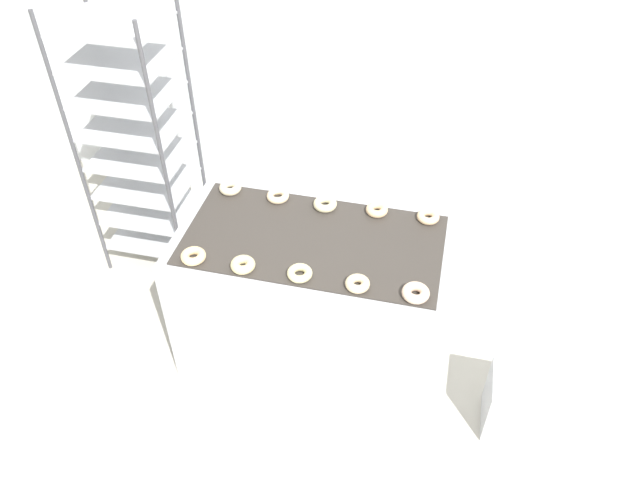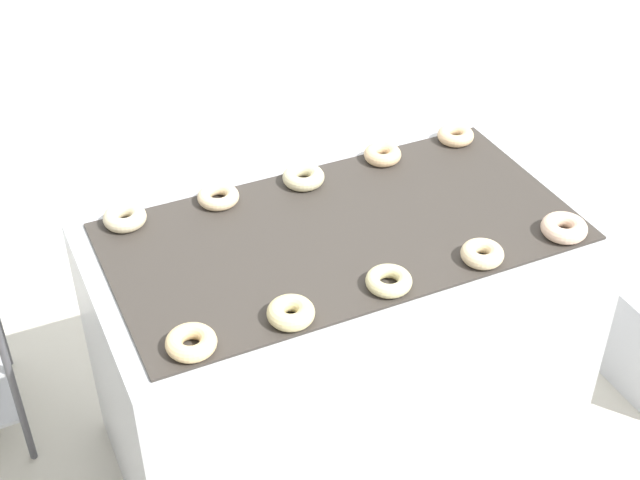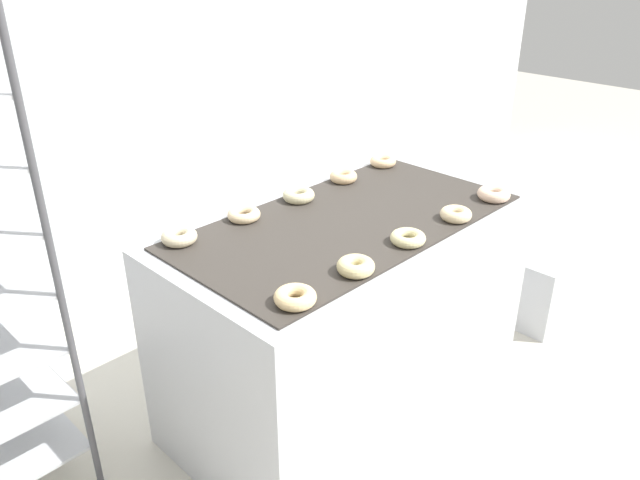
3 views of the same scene
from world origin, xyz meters
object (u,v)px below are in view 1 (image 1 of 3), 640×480
Objects in this scene: donut_near_leftmost at (193,256)px; donut_near_center at (300,273)px; baking_rack_cart at (138,141)px; donut_far_center at (325,204)px; donut_far_leftmost at (230,188)px; donut_far_left at (278,196)px; donut_near_left at (243,265)px; donut_near_right at (357,284)px; donut_near_rightmost at (416,293)px; glaze_bin at (517,404)px; fryer_machine at (314,297)px; donut_far_right at (377,210)px; donut_far_rightmost at (428,217)px.

donut_near_leftmost is 1.02× the size of donut_near_center.
baking_rack_cart reaches higher than donut_far_center.
donut_far_left is at bearing -1.65° from donut_far_leftmost.
baking_rack_cart is 13.89× the size of donut_far_center.
donut_near_left is 1.03× the size of donut_near_right.
glaze_bin is at bearing 0.75° from donut_near_rightmost.
donut_far_leftmost is 0.55m from donut_far_center.
donut_near_left reaches higher than donut_far_center.
donut_far_center reaches higher than donut_near_leftmost.
donut_near_center is (-1.16, -0.00, 0.70)m from glaze_bin.
donut_near_left is at bearing -179.47° from glaze_bin.
baking_rack_cart is 14.44× the size of donut_far_left.
donut_near_leftmost is at bearing -152.53° from fryer_machine.
donut_far_center is (0.54, 0.55, 0.00)m from donut_near_leftmost.
donut_near_center is at bearing -116.69° from donut_far_right.
donut_near_center reaches higher than glaze_bin.
baking_rack_cart reaches higher than donut_far_right.
glaze_bin is 1.69m from donut_far_left.
donut_near_center is 0.28m from donut_near_right.
fryer_machine is 0.77m from donut_near_rightmost.
donut_near_left is 0.57m from donut_far_left.
donut_near_center is at bearing -90.15° from fryer_machine.
donut_near_rightmost reaches higher than glaze_bin.
donut_far_left is 0.27m from donut_far_center.
baking_rack_cart is at bearing 169.03° from donut_far_right.
donut_near_leftmost is 0.57m from donut_far_leftmost.
donut_near_leftmost is 1.10m from donut_near_rightmost.
fryer_machine reaches higher than glaze_bin.
donut_near_leftmost reaches higher than donut_far_left.
fryer_machine is 12.05× the size of donut_far_right.
glaze_bin is (2.40, -0.85, -0.72)m from baking_rack_cart.
donut_far_left reaches higher than fryer_machine.
donut_far_right is 1.00× the size of donut_far_rightmost.
glaze_bin is 3.12× the size of donut_far_right.
donut_near_center is 0.99× the size of donut_far_leftmost.
donut_near_leftmost is at bearing -134.39° from donut_far_center.
baking_rack_cart is 14.23× the size of donut_near_leftmost.
donut_near_rightmost reaches higher than donut_near_leftmost.
donut_far_left is 0.83m from donut_far_rightmost.
donut_far_leftmost is at bearing -22.76° from baking_rack_cart.
donut_near_rightmost is 1.10× the size of donut_far_rightmost.
glaze_bin is 3.00× the size of donut_far_left.
donut_far_left is (-0.83, 0.56, -0.00)m from donut_near_rightmost.
donut_far_leftmost is 1.11m from donut_far_rightmost.
donut_near_center is 0.56m from donut_near_rightmost.
donut_near_leftmost is (-0.54, -0.28, 0.45)m from fryer_machine.
donut_near_right is 0.79m from donut_far_left.
donut_far_left is (0.27, 0.56, -0.00)m from donut_near_leftmost.
glaze_bin is 2.84× the size of donut_near_rightmost.
donut_near_right is 0.99× the size of donut_far_rightmost.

